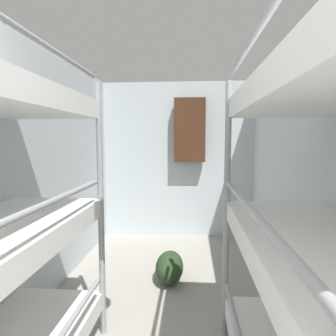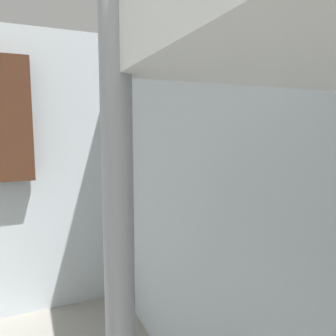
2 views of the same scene
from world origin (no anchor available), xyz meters
The scene contains 0 objects.
Camera 2 is at (0.33, 1.85, 1.52)m, focal length 35.00 mm.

